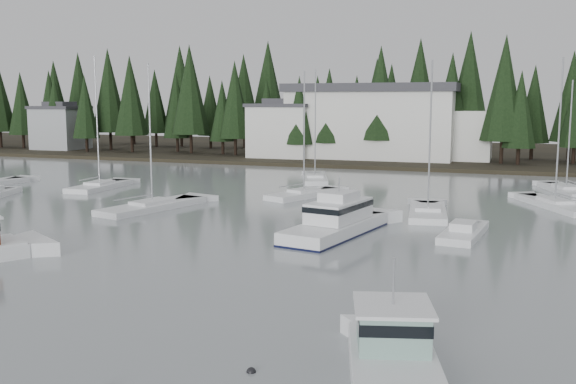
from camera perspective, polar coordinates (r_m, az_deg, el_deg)
name	(u,v)px	position (r m, az deg, el deg)	size (l,w,h in m)	color
far_shore_land	(419,154)	(110.28, 11.55, 3.32)	(240.00, 54.00, 1.00)	black
conifer_treeline	(409,160)	(99.43, 10.66, 2.83)	(200.00, 22.00, 20.00)	black
house_west	(282,129)	(96.81, -0.55, 5.59)	(9.54, 7.42, 8.75)	silver
house_far_west	(60,127)	(119.53, -19.57, 5.49)	(8.48, 7.42, 8.25)	#999EA0
harbor_inn	(385,122)	(95.98, 8.66, 6.15)	(29.50, 11.50, 10.90)	silver
cabin_cruiser_center	(336,225)	(43.45, 4.33, -2.91)	(5.26, 10.85, 4.47)	white
lobster_boat_teal	(395,370)	(21.37, 9.51, -15.32)	(4.82, 8.44, 4.44)	white
sailboat_0	(555,207)	(58.81, 22.61, -1.20)	(6.56, 9.93, 13.05)	white
sailboat_1	(315,180)	(72.31, 2.40, 1.06)	(5.38, 9.52, 12.92)	white
sailboat_3	(152,208)	(54.67, -11.97, -1.43)	(5.30, 10.63, 12.53)	white
sailboat_5	(428,214)	(51.86, 12.31, -1.95)	(3.90, 8.96, 12.62)	white
sailboat_6	(100,188)	(68.59, -16.39, 0.36)	(3.18, 8.56, 13.94)	white
sailboat_7	(304,196)	(60.28, 1.43, -0.36)	(5.63, 8.70, 12.24)	white
sailboat_8	(566,192)	(68.59, 23.48, -0.01)	(5.13, 9.47, 11.48)	white
runabout_1	(463,235)	(44.24, 15.30, -3.70)	(2.93, 6.85, 1.42)	white
mooring_buoy_dark	(251,372)	(22.28, -3.29, -15.69)	(0.33, 0.33, 0.33)	black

